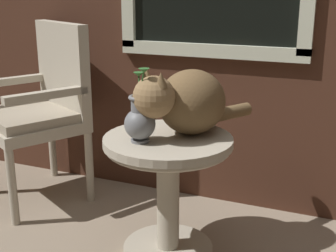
# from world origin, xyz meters

# --- Properties ---
(wicker_side_table) EXTENTS (0.56, 0.56, 0.55)m
(wicker_side_table) POSITION_xyz_m (0.11, 0.08, 0.39)
(wicker_side_table) COLOR #B2A893
(wicker_side_table) RESTS_ON ground_plane
(wicker_chair) EXTENTS (0.68, 0.67, 0.98)m
(wicker_chair) POSITION_xyz_m (-0.77, 0.38, 0.54)
(wicker_chair) COLOR #B2A893
(wicker_chair) RESTS_ON ground_plane
(cat) EXTENTS (0.40, 0.57, 0.30)m
(cat) POSITION_xyz_m (0.17, 0.15, 0.70)
(cat) COLOR brown
(cat) RESTS_ON wicker_side_table
(pewter_vase_with_ivy) EXTENTS (0.13, 0.13, 0.31)m
(pewter_vase_with_ivy) POSITION_xyz_m (0.03, -0.02, 0.65)
(pewter_vase_with_ivy) COLOR slate
(pewter_vase_with_ivy) RESTS_ON wicker_side_table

